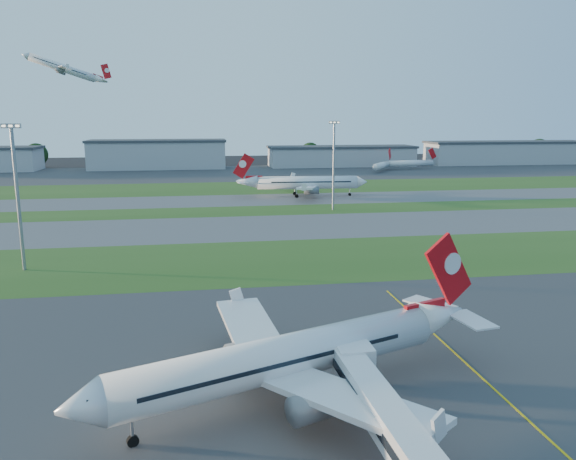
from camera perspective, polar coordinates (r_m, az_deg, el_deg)
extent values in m
plane|color=black|center=(62.31, 14.71, -14.53)|extent=(700.00, 700.00, 0.00)
cube|color=#333335|center=(62.31, 14.71, -14.53)|extent=(300.00, 70.00, 0.01)
cube|color=#2C501A|center=(109.07, 3.79, -2.88)|extent=(300.00, 34.00, 0.01)
cube|color=#515154|center=(140.66, 0.83, 0.39)|extent=(300.00, 32.00, 0.01)
cube|color=#2C501A|center=(164.97, -0.65, 2.03)|extent=(300.00, 18.00, 0.01)
cube|color=#515154|center=(186.50, -1.63, 3.11)|extent=(300.00, 26.00, 0.01)
cube|color=#2C501A|center=(218.98, -2.74, 4.34)|extent=(300.00, 40.00, 0.01)
cube|color=#333335|center=(278.35, -4.11, 5.83)|extent=(400.00, 80.00, 0.01)
cube|color=gold|center=(64.37, 18.91, -13.91)|extent=(0.25, 60.00, 0.02)
cube|color=silver|center=(45.66, 10.43, -18.84)|extent=(3.44, 24.08, 2.60)
cube|color=black|center=(45.66, 10.43, -18.84)|extent=(3.59, 24.08, 0.80)
cube|color=silver|center=(55.39, 6.74, -13.06)|extent=(3.40, 3.00, 3.00)
cylinder|color=gray|center=(54.80, 7.24, -16.14)|extent=(0.70, 0.70, 3.20)
cube|color=black|center=(55.38, 7.21, -17.29)|extent=(2.20, 1.20, 0.70)
cylinder|color=silver|center=(54.12, -0.45, -12.81)|extent=(32.55, 15.99, 4.22)
cube|color=#B90B11|center=(64.70, 16.00, -3.86)|extent=(6.85, 2.97, 8.40)
cube|color=silver|center=(48.24, 6.23, -16.81)|extent=(13.68, 16.47, 1.71)
cube|color=silver|center=(62.04, -3.69, -10.14)|extent=(7.05, 17.14, 1.71)
cylinder|color=slate|center=(49.74, 2.83, -17.43)|extent=(5.27, 4.07, 2.55)
cylinder|color=slate|center=(59.81, -4.06, -12.26)|extent=(5.27, 4.07, 2.55)
cylinder|color=silver|center=(193.47, 1.97, 4.84)|extent=(34.55, 6.53, 4.35)
cube|color=#B90B11|center=(191.36, -4.53, 6.50)|extent=(7.44, 0.87, 8.66)
cube|color=silver|center=(202.43, 1.32, 4.97)|extent=(8.15, 17.81, 1.77)
cube|color=silver|center=(184.37, 1.98, 4.34)|extent=(10.11, 17.92, 1.77)
cylinder|color=slate|center=(200.29, 1.89, 4.54)|extent=(4.97, 2.93, 2.63)
cylinder|color=slate|center=(187.23, 2.40, 4.06)|extent=(4.97, 2.93, 2.63)
cylinder|color=silver|center=(267.22, -21.93, 15.03)|extent=(27.15, 7.93, 3.42)
cube|color=#B90B11|center=(267.43, -18.21, 16.26)|extent=(5.80, 1.30, 6.80)
cube|color=silver|center=(259.99, -21.80, 15.07)|extent=(9.13, 13.97, 1.39)
cube|color=silver|center=(274.32, -21.66, 14.84)|extent=(5.03, 13.74, 1.39)
cylinder|color=slate|center=(261.94, -22.07, 14.80)|extent=(4.07, 2.68, 2.07)
cylinder|color=slate|center=(272.33, -21.95, 14.64)|extent=(4.07, 2.68, 2.07)
cylinder|color=silver|center=(287.77, 9.60, 6.52)|extent=(17.20, 23.34, 3.20)
cube|color=#B90B11|center=(299.94, 10.31, 7.61)|extent=(3.14, 4.46, 6.16)
cylinder|color=silver|center=(302.37, 12.37, 6.64)|extent=(26.12, 8.28, 3.20)
cube|color=#B90B11|center=(309.23, 14.45, 7.54)|extent=(5.13, 1.32, 6.16)
cylinder|color=gray|center=(108.69, -25.73, 2.67)|extent=(0.60, 0.60, 25.00)
cube|color=gray|center=(107.75, -26.33, 9.46)|extent=(3.20, 0.50, 0.80)
cube|color=#FFF2CC|center=(107.75, -26.33, 9.46)|extent=(2.80, 0.70, 0.35)
cylinder|color=gray|center=(164.29, 4.66, 6.34)|extent=(0.60, 0.60, 25.00)
cube|color=gray|center=(163.67, 4.73, 10.85)|extent=(3.20, 0.50, 0.80)
cube|color=#FFF2CC|center=(163.67, 4.73, 10.85)|extent=(2.80, 0.70, 0.35)
cube|color=#9C9EA4|center=(307.44, -13.07, 7.40)|extent=(70.00, 22.00, 14.00)
cube|color=#383A3F|center=(307.04, -13.14, 8.81)|extent=(71.40, 23.00, 1.20)
cube|color=#9C9EA4|center=(316.73, 5.45, 7.38)|extent=(80.00, 22.00, 10.00)
cube|color=#383A3F|center=(316.39, 5.47, 8.40)|extent=(81.60, 23.00, 1.20)
cube|color=#9C9EA4|center=(354.95, 21.42, 7.25)|extent=(95.00, 22.00, 12.00)
cube|color=#383A3F|center=(354.63, 21.50, 8.31)|extent=(96.90, 23.00, 1.20)
cylinder|color=black|center=(333.39, -24.13, 6.16)|extent=(1.00, 1.00, 4.40)
sphere|color=black|center=(333.06, -24.20, 7.01)|extent=(12.10, 12.10, 12.10)
cylinder|color=black|center=(318.06, -8.37, 6.75)|extent=(1.00, 1.00, 3.60)
sphere|color=black|center=(317.77, -8.39, 7.48)|extent=(9.90, 9.90, 9.90)
cylinder|color=black|center=(327.24, 2.26, 7.04)|extent=(1.00, 1.00, 4.20)
sphere|color=black|center=(326.92, 2.27, 7.87)|extent=(11.55, 11.55, 11.55)
cylinder|color=black|center=(347.82, 14.63, 6.91)|extent=(1.00, 1.00, 3.80)
sphere|color=black|center=(347.54, 14.66, 7.61)|extent=(10.45, 10.45, 10.45)
cylinder|color=black|center=(384.48, 24.07, 6.75)|extent=(1.00, 1.00, 4.60)
sphere|color=black|center=(384.18, 24.13, 7.52)|extent=(12.65, 12.65, 12.65)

